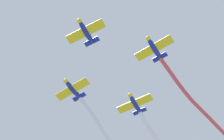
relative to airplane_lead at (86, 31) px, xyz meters
The scene contains 6 objects.
airplane_lead is the anchor object (origin of this frame).
airplane_left_wing 12.70m from the airplane_lead, 106.95° to the right, with size 7.33×5.71×1.86m.
smoke_trail_left_wing 29.22m from the airplane_lead, 84.10° to the right, with size 10.27×30.41×3.53m.
airplane_right_wing 12.71m from the airplane_lead, 16.95° to the right, with size 7.36×5.72×1.86m.
smoke_trail_right_wing 22.50m from the airplane_lead, 36.19° to the right, with size 11.05×14.65×3.21m.
airplane_slot 17.96m from the airplane_lead, 61.99° to the right, with size 7.16×5.77×1.86m.
Camera 1 is at (-28.15, 11.33, 5.75)m, focal length 54.28 mm.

